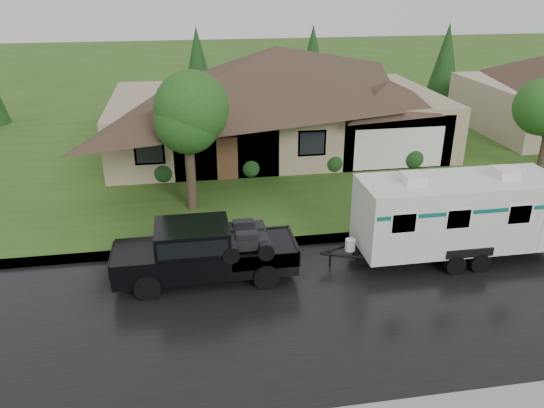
% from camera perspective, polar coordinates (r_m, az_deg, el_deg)
% --- Properties ---
extents(ground, '(140.00, 140.00, 0.00)m').
position_cam_1_polar(ground, '(17.98, 1.87, -7.66)').
color(ground, '#2F541A').
rests_on(ground, ground).
extents(road, '(140.00, 8.00, 0.01)m').
position_cam_1_polar(road, '(16.34, 3.27, -11.22)').
color(road, black).
rests_on(road, ground).
extents(curb, '(140.00, 0.50, 0.15)m').
position_cam_1_polar(curb, '(19.87, 0.60, -4.15)').
color(curb, gray).
rests_on(curb, ground).
extents(lawn, '(140.00, 26.00, 0.15)m').
position_cam_1_polar(lawn, '(31.60, -3.48, 6.52)').
color(lawn, '#2F541A').
rests_on(lawn, ground).
extents(house_main, '(19.44, 10.80, 6.90)m').
position_cam_1_polar(house_main, '(29.95, 1.07, 12.54)').
color(house_main, gray).
rests_on(house_main, lawn).
extents(tree_left_green, '(3.49, 3.49, 5.78)m').
position_cam_1_polar(tree_left_green, '(21.47, -9.14, 9.38)').
color(tree_left_green, '#382B1E').
rests_on(tree_left_green, lawn).
extents(shrub_row, '(13.60, 1.00, 1.00)m').
position_cam_1_polar(shrub_row, '(26.35, 2.20, 4.35)').
color(shrub_row, '#143814').
rests_on(shrub_row, lawn).
extents(pickup_truck, '(5.87, 2.23, 1.96)m').
position_cam_1_polar(pickup_truck, '(17.47, -7.55, -4.90)').
color(pickup_truck, black).
rests_on(pickup_truck, ground).
extents(travel_trailer, '(7.24, 2.55, 3.25)m').
position_cam_1_polar(travel_trailer, '(19.41, 19.24, -0.85)').
color(travel_trailer, silver).
rests_on(travel_trailer, ground).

